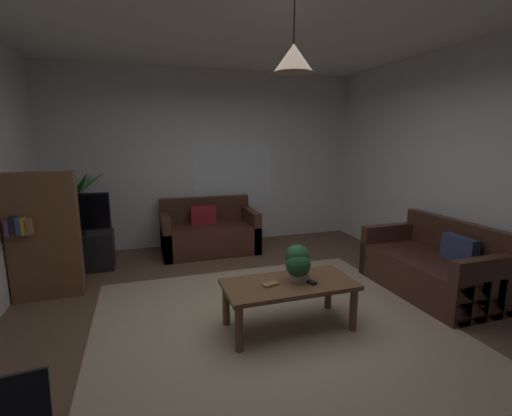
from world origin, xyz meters
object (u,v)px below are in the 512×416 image
at_px(couch_under_window, 209,234).
at_px(tv, 74,214).
at_px(coffee_table, 289,289).
at_px(potted_palm_corner, 76,215).
at_px(tv_stand, 78,252).
at_px(book_on_table_0, 270,284).
at_px(potted_plant_on_table, 298,262).
at_px(pendant_lamp, 294,58).
at_px(couch_right_side, 432,269).
at_px(bookshelf_corner, 44,236).
at_px(remote_on_table_0, 309,281).

relative_size(couch_under_window, tv, 1.64).
relative_size(coffee_table, potted_palm_corner, 0.88).
bearing_deg(tv_stand, book_on_table_0, -50.09).
height_order(potted_plant_on_table, pendant_lamp, pendant_lamp).
xyz_separation_m(couch_right_side, bookshelf_corner, (-4.18, 1.22, 0.43)).
xyz_separation_m(coffee_table, bookshelf_corner, (-2.28, 1.45, 0.33)).
bearing_deg(tv, couch_right_side, -26.82).
distance_m(coffee_table, potted_palm_corner, 3.46).
distance_m(tv, bookshelf_corner, 0.82).
xyz_separation_m(remote_on_table_0, tv_stand, (-2.27, 2.33, -0.21)).
bearing_deg(tv, potted_plant_on_table, -45.55).
distance_m(tv_stand, potted_palm_corner, 0.60).
xyz_separation_m(couch_under_window, coffee_table, (0.27, -2.54, 0.10)).
xyz_separation_m(tv, pendant_lamp, (2.10, -2.25, 1.61)).
relative_size(couch_under_window, book_on_table_0, 10.09).
bearing_deg(couch_under_window, coffee_table, -83.95).
relative_size(book_on_table_0, tv, 0.16).
relative_size(book_on_table_0, tv_stand, 0.16).
distance_m(couch_right_side, tv, 4.50).
xyz_separation_m(potted_palm_corner, pendant_lamp, (2.15, -2.69, 1.71)).
xyz_separation_m(remote_on_table_0, pendant_lamp, (-0.17, 0.06, 1.93)).
relative_size(tv, potted_palm_corner, 0.65).
bearing_deg(couch_right_side, book_on_table_0, -83.36).
bearing_deg(pendant_lamp, book_on_table_0, -177.07).
distance_m(couch_under_window, remote_on_table_0, 2.64).
relative_size(couch_under_window, tv_stand, 1.61).
bearing_deg(book_on_table_0, potted_palm_corner, 125.87).
height_order(remote_on_table_0, tv, tv).
relative_size(tv_stand, bookshelf_corner, 0.64).
bearing_deg(potted_plant_on_table, book_on_table_0, -174.02).
bearing_deg(remote_on_table_0, couch_right_side, -8.23).
relative_size(bookshelf_corner, pendant_lamp, 2.51).
bearing_deg(book_on_table_0, couch_right_side, 6.64).
xyz_separation_m(couch_right_side, remote_on_table_0, (-1.72, -0.29, 0.18)).
bearing_deg(pendant_lamp, potted_palm_corner, 128.53).
bearing_deg(bookshelf_corner, potted_palm_corner, 83.60).
bearing_deg(couch_under_window, potted_palm_corner, 175.41).
bearing_deg(pendant_lamp, potted_plant_on_table, 12.27).
bearing_deg(bookshelf_corner, coffee_table, -32.49).
xyz_separation_m(potted_plant_on_table, bookshelf_corner, (-2.38, 1.44, 0.08)).
bearing_deg(pendant_lamp, tv, 133.00).
distance_m(potted_plant_on_table, tv_stand, 3.17).
bearing_deg(couch_under_window, potted_plant_on_table, -81.89).
height_order(couch_under_window, remote_on_table_0, couch_under_window).
xyz_separation_m(coffee_table, tv_stand, (-2.10, 2.27, -0.13)).
bearing_deg(couch_right_side, remote_on_table_0, -80.50).
xyz_separation_m(coffee_table, remote_on_table_0, (0.17, -0.06, 0.08)).
bearing_deg(potted_palm_corner, tv_stand, -83.77).
bearing_deg(remote_on_table_0, tv_stand, 116.54).
height_order(couch_under_window, coffee_table, couch_under_window).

